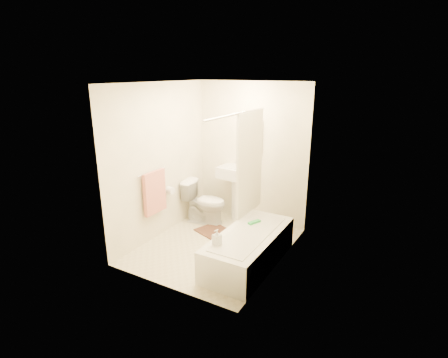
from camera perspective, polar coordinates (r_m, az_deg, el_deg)
The scene contains 17 objects.
floor at distance 5.41m, azimuth -1.33°, elevation -10.87°, with size 2.40×2.40×0.00m, color beige.
ceiling at distance 4.77m, azimuth -1.54°, elevation 15.47°, with size 2.40×2.40×0.00m, color white.
wall_back at distance 5.98m, azimuth 4.52°, elevation 4.17°, with size 2.00×0.02×2.40m, color beige.
wall_left at distance 5.52m, azimuth -10.37°, elevation 2.83°, with size 0.02×2.40×2.40m, color beige.
wall_right at distance 4.54m, azimuth 9.44°, elevation -0.25°, with size 0.02×2.40×2.40m, color beige.
mirror at distance 5.91m, azimuth 4.50°, elevation 6.97°, with size 0.40×0.03×0.55m, color white.
curtain_rod at distance 4.74m, azimuth 2.29°, elevation 10.60°, with size 0.03×0.03×1.70m, color silver.
shower_curtain at distance 5.24m, azimuth 4.21°, elevation 2.52°, with size 0.04×0.80×1.55m, color silver.
towel_bar at distance 5.34m, azimuth -11.69°, elevation 1.15°, with size 0.02×0.02×0.60m, color silver.
towel at distance 5.42m, azimuth -11.24°, elevation -2.14°, with size 0.06×0.45×0.66m, color #CC7266.
toilet_paper at distance 5.71m, azimuth -8.79°, elevation -1.85°, with size 0.12×0.12×0.11m, color white.
toilet at distance 6.07m, azimuth -3.15°, elevation -3.83°, with size 0.42×0.75×0.74m, color white.
sink at distance 6.15m, azimuth 1.92°, elevation -1.96°, with size 0.54×0.43×1.05m, color silver, non-canonical shape.
bathtub at distance 4.87m, azimuth 4.10°, elevation -11.24°, with size 0.70×1.60×0.45m, color white, non-canonical shape.
bath_mat at distance 5.81m, azimuth -1.39°, elevation -8.64°, with size 0.61×0.46×0.02m, color #532620.
soap_bottle at distance 4.43m, azimuth -1.16°, elevation -9.50°, with size 0.09×0.10×0.21m, color white.
scrub_brush at distance 5.06m, azimuth 4.97°, elevation -7.07°, with size 0.06×0.20×0.04m, color green.
Camera 1 is at (2.47, -4.08, 2.54)m, focal length 28.00 mm.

